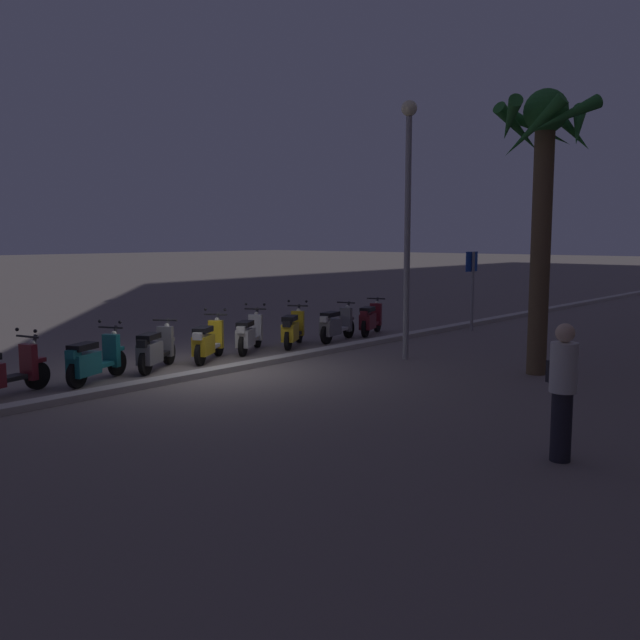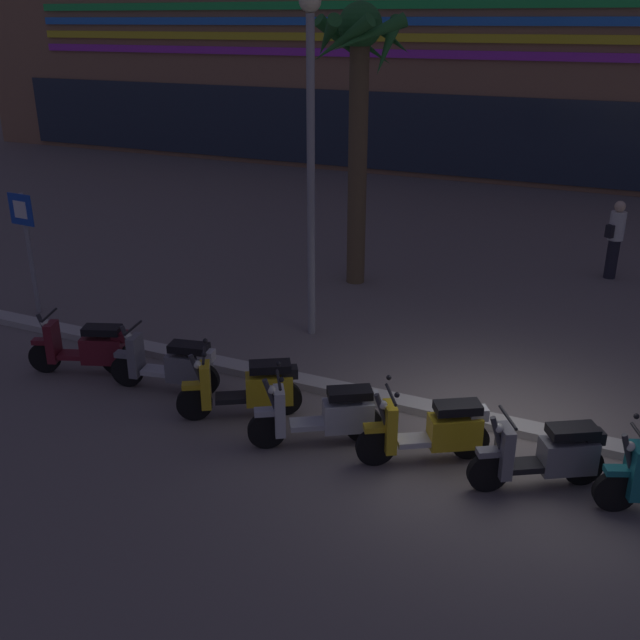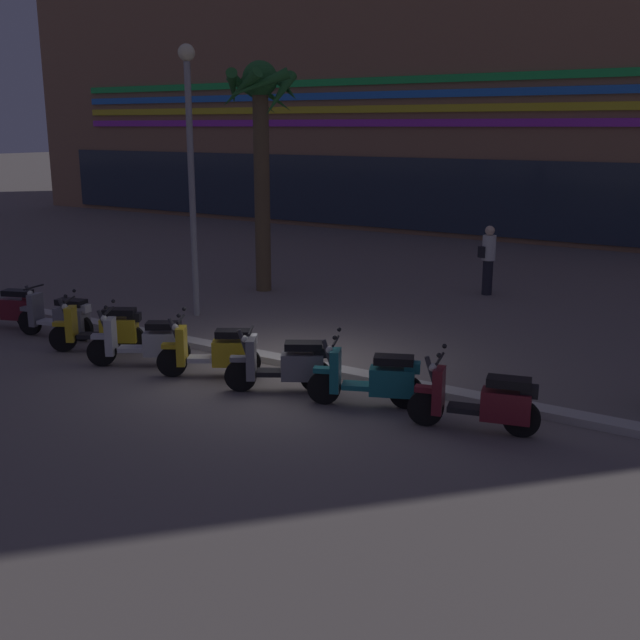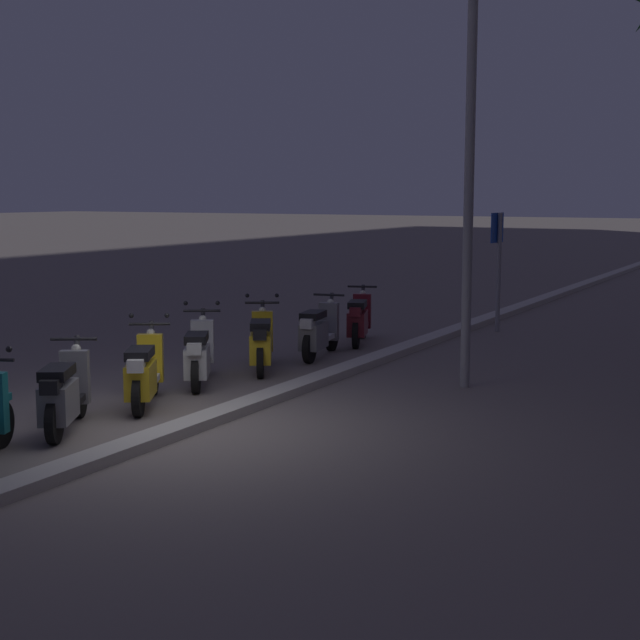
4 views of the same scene
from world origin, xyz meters
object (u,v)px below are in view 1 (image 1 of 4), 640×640
crossing_sign (472,281)px  palm_tree_mid_walkway (544,165)px  scooter_silver_mid_centre (249,335)px  scooter_teal_far_back (93,360)px  scooter_maroon_last_in_row (370,320)px  scooter_grey_mid_front (335,325)px  scooter_yellow_tail_end (293,330)px  scooter_yellow_mid_rear (208,342)px  pedestrian_by_palm_tree (562,388)px  scooter_grey_gap_after_mid (155,350)px  street_lamp (408,201)px

crossing_sign → palm_tree_mid_walkway: size_ratio=0.42×
scooter_silver_mid_centre → scooter_teal_far_back: size_ratio=0.97×
scooter_maroon_last_in_row → crossing_sign: size_ratio=0.69×
scooter_grey_mid_front → crossing_sign: crossing_sign is taller
scooter_grey_mid_front → scooter_yellow_tail_end: (1.49, -0.19, 0.01)m
crossing_sign → scooter_grey_mid_front: bearing=-20.3°
scooter_yellow_mid_rear → scooter_silver_mid_centre: bearing=-171.9°
scooter_teal_far_back → scooter_silver_mid_centre: bearing=-175.0°
scooter_maroon_last_in_row → palm_tree_mid_walkway: (2.24, 6.08, 3.81)m
scooter_silver_mid_centre → scooter_teal_far_back: (4.42, 0.39, 0.00)m
scooter_silver_mid_centre → crossing_sign: 7.61m
palm_tree_mid_walkway → scooter_silver_mid_centre: bearing=-71.1°
scooter_maroon_last_in_row → scooter_silver_mid_centre: size_ratio=1.02×
scooter_grey_mid_front → scooter_silver_mid_centre: scooter_silver_mid_centre is taller
scooter_yellow_tail_end → pedestrian_by_palm_tree: pedestrian_by_palm_tree is taller
scooter_yellow_tail_end → scooter_grey_mid_front: bearing=172.9°
scooter_grey_mid_front → scooter_teal_far_back: scooter_teal_far_back is taller
scooter_maroon_last_in_row → scooter_yellow_mid_rear: bearing=-1.3°
scooter_silver_mid_centre → scooter_grey_gap_after_mid: 2.91m
scooter_grey_gap_after_mid → crossing_sign: (-10.15, 1.81, 1.05)m
scooter_silver_mid_centre → street_lamp: street_lamp is taller
scooter_grey_gap_after_mid → crossing_sign: size_ratio=0.64×
scooter_silver_mid_centre → scooter_yellow_tail_end: bearing=170.8°
scooter_maroon_last_in_row → crossing_sign: bearing=148.8°
scooter_maroon_last_in_row → scooter_silver_mid_centre: bearing=-4.4°
scooter_yellow_mid_rear → palm_tree_mid_walkway: palm_tree_mid_walkway is taller
scooter_grey_mid_front → scooter_maroon_last_in_row: bearing=-177.8°
scooter_yellow_tail_end → pedestrian_by_palm_tree: size_ratio=0.92×
scooter_maroon_last_in_row → scooter_yellow_tail_end: size_ratio=1.03×
scooter_grey_mid_front → palm_tree_mid_walkway: (0.61, 6.02, 3.81)m
scooter_teal_far_back → pedestrian_by_palm_tree: bearing=99.8°
scooter_maroon_last_in_row → scooter_yellow_mid_rear: size_ratio=1.06×
street_lamp → pedestrian_by_palm_tree: bearing=50.0°
scooter_silver_mid_centre → scooter_teal_far_back: same height
scooter_silver_mid_centre → scooter_teal_far_back: bearing=5.0°
scooter_silver_mid_centre → palm_tree_mid_walkway: 7.79m
scooter_yellow_mid_rear → pedestrian_by_palm_tree: (1.47, 8.88, 0.49)m
scooter_maroon_last_in_row → street_lamp: (2.60, 3.06, 3.19)m
scooter_silver_mid_centre → scooter_yellow_mid_rear: size_ratio=1.03×
scooter_yellow_mid_rear → pedestrian_by_palm_tree: 9.01m
scooter_grey_gap_after_mid → pedestrian_by_palm_tree: bearing=89.8°
pedestrian_by_palm_tree → scooter_yellow_mid_rear: bearing=-99.4°
scooter_yellow_tail_end → street_lamp: bearing=99.1°
scooter_grey_gap_after_mid → scooter_teal_far_back: (1.53, 0.15, -0.00)m
scooter_silver_mid_centre → scooter_yellow_mid_rear: 1.47m
crossing_sign → scooter_silver_mid_centre: bearing=-15.7°
scooter_maroon_last_in_row → scooter_yellow_mid_rear: scooter_yellow_mid_rear is taller
scooter_teal_far_back → palm_tree_mid_walkway: palm_tree_mid_walkway is taller
scooter_maroon_last_in_row → scooter_grey_mid_front: bearing=2.2°
scooter_maroon_last_in_row → scooter_teal_far_back: size_ratio=0.99×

